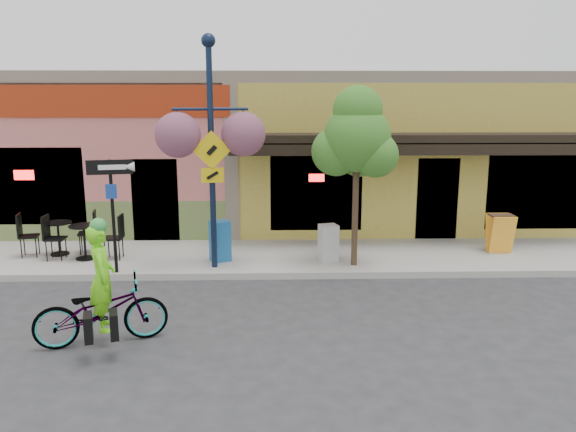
# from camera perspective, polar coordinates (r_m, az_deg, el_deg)

# --- Properties ---
(ground) EXTENTS (90.00, 90.00, 0.00)m
(ground) POSITION_cam_1_polar(r_m,az_deg,el_deg) (11.69, -1.83, -7.25)
(ground) COLOR #2D2D30
(ground) RESTS_ON ground
(sidewalk) EXTENTS (24.00, 3.00, 0.15)m
(sidewalk) POSITION_cam_1_polar(r_m,az_deg,el_deg) (13.57, -1.79, -4.17)
(sidewalk) COLOR #9E9B93
(sidewalk) RESTS_ON ground
(curb) EXTENTS (24.00, 0.12, 0.15)m
(curb) POSITION_cam_1_polar(r_m,az_deg,el_deg) (12.18, -1.82, -6.07)
(curb) COLOR #A8A59E
(curb) RESTS_ON ground
(building) EXTENTS (18.20, 8.20, 4.50)m
(building) POSITION_cam_1_polar(r_m,az_deg,el_deg) (18.60, -1.76, 7.04)
(building) COLOR #C56761
(building) RESTS_ON ground
(bicycle) EXTENTS (2.18, 1.28, 1.08)m
(bicycle) POSITION_cam_1_polar(r_m,az_deg,el_deg) (9.45, -18.45, -9.15)
(bicycle) COLOR maroon
(bicycle) RESTS_ON ground
(cyclist_rider) EXTENTS (0.56, 0.71, 1.69)m
(cyclist_rider) POSITION_cam_1_polar(r_m,az_deg,el_deg) (9.34, -18.28, -7.42)
(cyclist_rider) COLOR #70ED18
(cyclist_rider) RESTS_ON ground
(lamp_post) EXTENTS (1.68, 0.90, 5.00)m
(lamp_post) POSITION_cam_1_polar(r_m,az_deg,el_deg) (12.15, -7.78, 6.20)
(lamp_post) COLOR #0F1C31
(lamp_post) RESTS_ON sidewalk
(one_way_sign) EXTENTS (0.95, 0.38, 2.44)m
(one_way_sign) POSITION_cam_1_polar(r_m,az_deg,el_deg) (12.42, -17.34, -0.10)
(one_way_sign) COLOR black
(one_way_sign) RESTS_ON sidewalk
(cafe_set_left) EXTENTS (1.77, 0.90, 1.06)m
(cafe_set_left) POSITION_cam_1_polar(r_m,az_deg,el_deg) (13.82, -19.99, -2.02)
(cafe_set_left) COLOR black
(cafe_set_left) RESTS_ON sidewalk
(cafe_set_right) EXTENTS (1.87, 1.20, 1.04)m
(cafe_set_right) POSITION_cam_1_polar(r_m,az_deg,el_deg) (14.44, -22.30, -1.65)
(cafe_set_right) COLOR black
(cafe_set_right) RESTS_ON sidewalk
(newspaper_box_blue) EXTENTS (0.54, 0.51, 0.93)m
(newspaper_box_blue) POSITION_cam_1_polar(r_m,az_deg,el_deg) (12.98, -6.92, -2.53)
(newspaper_box_blue) COLOR #1A61A1
(newspaper_box_blue) RESTS_ON sidewalk
(newspaper_box_grey) EXTENTS (0.48, 0.45, 0.84)m
(newspaper_box_grey) POSITION_cam_1_polar(r_m,az_deg,el_deg) (12.95, 4.12, -2.72)
(newspaper_box_grey) COLOR #B2B2B2
(newspaper_box_grey) RESTS_ON sidewalk
(street_tree) EXTENTS (1.61, 1.61, 4.01)m
(street_tree) POSITION_cam_1_polar(r_m,az_deg,el_deg) (12.35, 6.93, 4.00)
(street_tree) COLOR #3D7A26
(street_tree) RESTS_ON sidewalk
(sandwich_board) EXTENTS (0.57, 0.42, 0.94)m
(sandwich_board) POSITION_cam_1_polar(r_m,az_deg,el_deg) (14.38, 20.99, -1.81)
(sandwich_board) COLOR #FFA728
(sandwich_board) RESTS_ON sidewalk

